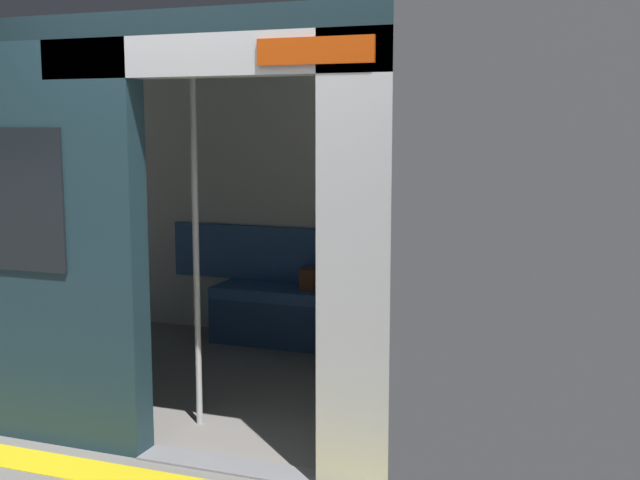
% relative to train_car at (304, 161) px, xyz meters
% --- Properties ---
extents(ground_plane, '(60.00, 60.00, 0.00)m').
position_rel_train_car_xyz_m(ground_plane, '(-0.07, 1.21, -1.51)').
color(ground_plane, gray).
extents(train_car, '(6.40, 2.74, 2.28)m').
position_rel_train_car_xyz_m(train_car, '(0.00, 0.00, 0.00)').
color(train_car, silver).
rests_on(train_car, ground_plane).
extents(bench_seat, '(2.46, 0.44, 0.46)m').
position_rel_train_car_xyz_m(bench_seat, '(-0.07, -1.02, -1.16)').
color(bench_seat, '#38609E').
rests_on(bench_seat, ground_plane).
extents(person_seated, '(0.55, 0.71, 1.18)m').
position_rel_train_car_xyz_m(person_seated, '(-0.11, -0.97, -0.84)').
color(person_seated, '#4C8CC6').
rests_on(person_seated, ground_plane).
extents(handbag, '(0.26, 0.15, 0.17)m').
position_rel_train_car_xyz_m(handbag, '(0.30, -1.05, -0.97)').
color(handbag, brown).
rests_on(handbag, bench_seat).
extents(book, '(0.17, 0.23, 0.03)m').
position_rel_train_car_xyz_m(book, '(-0.57, -1.08, -1.04)').
color(book, '#26598C').
rests_on(book, bench_seat).
extents(grab_pole_door, '(0.04, 0.04, 2.14)m').
position_rel_train_car_xyz_m(grab_pole_door, '(0.37, 0.73, -0.44)').
color(grab_pole_door, silver).
rests_on(grab_pole_door, ground_plane).
extents(grab_pole_far, '(0.04, 0.04, 2.14)m').
position_rel_train_car_xyz_m(grab_pole_far, '(-0.51, 0.69, -0.44)').
color(grab_pole_far, silver).
rests_on(grab_pole_far, ground_plane).
extents(platform_pillar, '(0.52, 0.52, 2.81)m').
position_rel_train_car_xyz_m(platform_pillar, '(-1.89, 3.55, -0.11)').
color(platform_pillar, '#595B60').
rests_on(platform_pillar, ground_plane).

